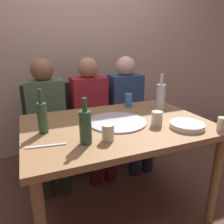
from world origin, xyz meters
TOP-DOWN VIEW (x-y plane):
  - ground_plane at (0.00, 0.00)m, footprint 8.00×8.00m
  - back_wall at (0.00, 1.30)m, footprint 6.00×0.10m
  - dining_table at (0.00, 0.00)m, footprint 1.31×0.90m
  - pizza_tray at (0.00, 0.01)m, footprint 0.42×0.42m
  - wine_bottle at (-0.30, -0.23)m, footprint 0.07×0.07m
  - beer_bottle at (0.46, 0.15)m, footprint 0.07×0.07m
  - water_bottle at (-0.51, 0.02)m, footprint 0.06×0.06m
  - tumbler_near at (0.58, -0.38)m, footprint 0.06×0.06m
  - tumbler_far at (0.23, -0.14)m, footprint 0.08×0.08m
  - wine_glass at (-0.17, -0.24)m, footprint 0.07×0.07m
  - soda_can at (0.25, 0.33)m, footprint 0.07×0.07m
  - plate_stack at (0.40, -0.26)m, footprint 0.23×0.23m
  - table_knife at (-0.52, -0.18)m, footprint 0.22×0.05m
  - chair_left at (-0.42, 0.85)m, footprint 0.44×0.44m
  - chair_middle at (0.02, 0.85)m, footprint 0.44×0.44m
  - chair_right at (0.44, 0.85)m, footprint 0.44×0.44m
  - guest_in_sweater at (-0.42, 0.70)m, footprint 0.36×0.56m
  - guest_in_beanie at (0.02, 0.70)m, footprint 0.36×0.56m
  - guest_by_wall at (0.44, 0.70)m, footprint 0.36×0.56m

SIDE VIEW (x-z plane):
  - ground_plane at x=0.00m, z-range 0.00..0.00m
  - chair_left at x=-0.42m, z-range 0.06..0.96m
  - chair_middle at x=0.02m, z-range 0.06..0.96m
  - chair_right at x=0.44m, z-range 0.06..0.96m
  - guest_in_sweater at x=-0.42m, z-range 0.06..1.23m
  - guest_in_beanie at x=0.02m, z-range 0.06..1.23m
  - guest_by_wall at x=0.44m, z-range 0.06..1.23m
  - dining_table at x=0.00m, z-range 0.29..1.04m
  - table_knife at x=-0.52m, z-range 0.75..0.76m
  - pizza_tray at x=0.00m, z-range 0.75..0.77m
  - plate_stack at x=0.40m, z-range 0.75..0.79m
  - tumbler_near at x=0.58m, z-range 0.75..0.84m
  - wine_glass at x=-0.17m, z-range 0.75..0.85m
  - tumbler_far at x=0.23m, z-range 0.75..0.85m
  - soda_can at x=0.25m, z-range 0.75..0.88m
  - wine_bottle at x=-0.30m, z-range 0.72..0.99m
  - water_bottle at x=-0.51m, z-range 0.72..1.00m
  - beer_bottle at x=0.46m, z-range 0.72..1.03m
  - back_wall at x=0.00m, z-range 0.00..2.60m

